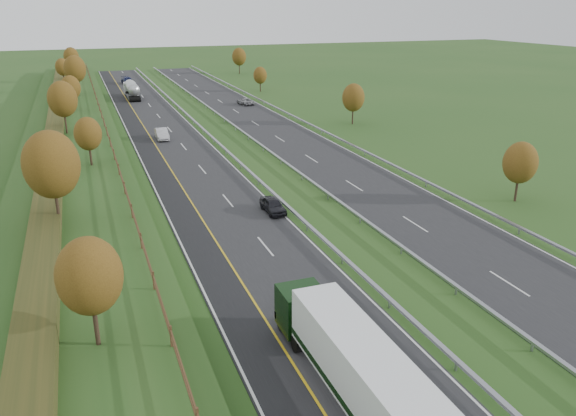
% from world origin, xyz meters
% --- Properties ---
extents(ground, '(400.00, 400.00, 0.00)m').
position_xyz_m(ground, '(8.00, 55.00, 0.00)').
color(ground, '#274C1B').
rests_on(ground, ground).
extents(near_carriageway, '(10.50, 200.00, 0.04)m').
position_xyz_m(near_carriageway, '(0.00, 60.00, 0.02)').
color(near_carriageway, black).
rests_on(near_carriageway, ground).
extents(far_carriageway, '(10.50, 200.00, 0.04)m').
position_xyz_m(far_carriageway, '(16.50, 60.00, 0.02)').
color(far_carriageway, black).
rests_on(far_carriageway, ground).
extents(hard_shoulder, '(3.00, 200.00, 0.04)m').
position_xyz_m(hard_shoulder, '(-3.75, 60.00, 0.02)').
color(hard_shoulder, black).
rests_on(hard_shoulder, ground).
extents(lane_markings, '(26.75, 200.00, 0.01)m').
position_xyz_m(lane_markings, '(6.40, 59.88, 0.05)').
color(lane_markings, silver).
rests_on(lane_markings, near_carriageway).
extents(embankment_left, '(12.00, 200.00, 2.00)m').
position_xyz_m(embankment_left, '(-13.00, 60.00, 1.00)').
color(embankment_left, '#274C1B').
rests_on(embankment_left, ground).
extents(hedge_left, '(2.20, 180.00, 1.10)m').
position_xyz_m(hedge_left, '(-15.00, 60.00, 2.55)').
color(hedge_left, '#2C3315').
rests_on(hedge_left, embankment_left).
extents(fence_left, '(0.12, 189.06, 1.20)m').
position_xyz_m(fence_left, '(-8.50, 59.59, 2.73)').
color(fence_left, '#422B19').
rests_on(fence_left, embankment_left).
extents(median_barrier_near, '(0.32, 200.00, 0.71)m').
position_xyz_m(median_barrier_near, '(5.70, 60.00, 0.61)').
color(median_barrier_near, '#909398').
rests_on(median_barrier_near, ground).
extents(median_barrier_far, '(0.32, 200.00, 0.71)m').
position_xyz_m(median_barrier_far, '(10.80, 60.00, 0.61)').
color(median_barrier_far, '#909398').
rests_on(median_barrier_far, ground).
extents(outer_barrier_far, '(0.32, 200.00, 0.71)m').
position_xyz_m(outer_barrier_far, '(22.30, 60.00, 0.62)').
color(outer_barrier_far, '#909398').
rests_on(outer_barrier_far, ground).
extents(trees_left, '(6.64, 164.30, 7.66)m').
position_xyz_m(trees_left, '(-12.64, 56.63, 6.37)').
color(trees_left, '#2D2116').
rests_on(trees_left, embankment_left).
extents(trees_far, '(8.45, 118.60, 7.12)m').
position_xyz_m(trees_far, '(29.80, 89.21, 4.25)').
color(trees_far, '#2D2116').
rests_on(trees_far, ground).
extents(box_lorry, '(2.58, 16.28, 4.06)m').
position_xyz_m(box_lorry, '(-0.74, 2.96, 2.33)').
color(box_lorry, black).
rests_on(box_lorry, near_carriageway).
extents(road_tanker, '(2.40, 11.22, 3.46)m').
position_xyz_m(road_tanker, '(-0.93, 105.10, 1.86)').
color(road_tanker, silver).
rests_on(road_tanker, near_carriageway).
extents(car_dark_near, '(1.70, 4.08, 1.38)m').
position_xyz_m(car_dark_near, '(4.40, 30.30, 0.73)').
color(car_dark_near, black).
rests_on(car_dark_near, near_carriageway).
extents(car_silver_mid, '(1.72, 4.72, 1.55)m').
position_xyz_m(car_silver_mid, '(-0.83, 64.64, 0.81)').
color(car_silver_mid, '#B8B7BD').
rests_on(car_silver_mid, near_carriageway).
extents(car_small_far, '(2.86, 5.78, 1.61)m').
position_xyz_m(car_small_far, '(0.27, 128.90, 0.85)').
color(car_small_far, '#13193E').
rests_on(car_small_far, near_carriageway).
extents(car_oncoming, '(2.76, 4.92, 1.30)m').
position_xyz_m(car_oncoming, '(18.89, 89.22, 0.69)').
color(car_oncoming, '#99999D').
rests_on(car_oncoming, far_carriageway).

